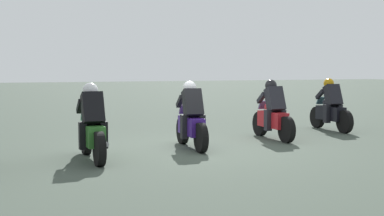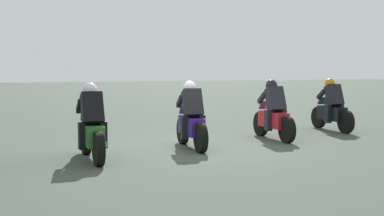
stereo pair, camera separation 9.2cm
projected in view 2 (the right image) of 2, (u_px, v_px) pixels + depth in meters
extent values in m
plane|color=#3C483D|center=(189.00, 148.00, 11.66)|extent=(120.00, 120.00, 0.00)
cylinder|color=black|center=(319.00, 117.00, 15.55)|extent=(0.65, 0.20, 0.64)
cylinder|color=black|center=(346.00, 122.00, 14.22)|extent=(0.65, 0.20, 0.64)
cube|color=black|center=(332.00, 113.00, 14.87)|extent=(1.12, 0.42, 0.40)
ellipsoid|color=black|center=(330.00, 103.00, 14.94)|extent=(0.51, 0.34, 0.24)
cube|color=red|center=(342.00, 114.00, 14.38)|extent=(0.07, 0.16, 0.08)
cylinder|color=#A5A5AD|center=(343.00, 119.00, 14.59)|extent=(0.43, 0.14, 0.10)
cube|color=black|center=(334.00, 95.00, 14.73)|extent=(0.52, 0.44, 0.66)
sphere|color=#CA8D0F|center=(330.00, 83.00, 14.92)|extent=(0.33, 0.33, 0.30)
cube|color=#3A5D69|center=(323.00, 101.00, 15.32)|extent=(0.18, 0.27, 0.23)
cube|color=black|center=(328.00, 114.00, 14.69)|extent=(0.19, 0.16, 0.52)
cube|color=black|center=(340.00, 113.00, 14.81)|extent=(0.19, 0.16, 0.52)
cube|color=black|center=(321.00, 94.00, 15.04)|extent=(0.39, 0.13, 0.31)
cube|color=black|center=(332.00, 94.00, 15.15)|extent=(0.39, 0.13, 0.31)
cylinder|color=black|center=(261.00, 124.00, 13.70)|extent=(0.65, 0.18, 0.64)
cylinder|color=black|center=(287.00, 130.00, 12.38)|extent=(0.65, 0.18, 0.64)
cube|color=#AD1B23|center=(273.00, 120.00, 13.03)|extent=(1.12, 0.40, 0.40)
ellipsoid|color=#AD1B23|center=(272.00, 107.00, 13.10)|extent=(0.50, 0.33, 0.24)
cube|color=red|center=(283.00, 121.00, 12.54)|extent=(0.07, 0.16, 0.08)
cylinder|color=#A5A5AD|center=(286.00, 126.00, 12.76)|extent=(0.43, 0.13, 0.10)
cube|color=black|center=(275.00, 99.00, 12.89)|extent=(0.51, 0.43, 0.66)
sphere|color=black|center=(271.00, 85.00, 13.07)|extent=(0.32, 0.32, 0.30)
cube|color=slate|center=(264.00, 105.00, 13.47)|extent=(0.17, 0.27, 0.23)
cube|color=black|center=(268.00, 120.00, 12.85)|extent=(0.19, 0.15, 0.52)
cube|color=black|center=(283.00, 120.00, 12.98)|extent=(0.19, 0.15, 0.52)
cube|color=black|center=(262.00, 98.00, 13.19)|extent=(0.39, 0.13, 0.31)
cube|color=black|center=(275.00, 98.00, 13.31)|extent=(0.39, 0.13, 0.31)
cylinder|color=black|center=(183.00, 130.00, 12.26)|extent=(0.65, 0.21, 0.64)
cylinder|color=black|center=(201.00, 138.00, 10.92)|extent=(0.65, 0.21, 0.64)
cube|color=#3A1C7F|center=(191.00, 126.00, 11.58)|extent=(1.13, 0.44, 0.40)
ellipsoid|color=#3A1C7F|center=(190.00, 112.00, 11.65)|extent=(0.51, 0.35, 0.24)
cube|color=red|center=(198.00, 127.00, 11.09)|extent=(0.08, 0.17, 0.08)
cylinder|color=#A5A5AD|center=(203.00, 133.00, 11.30)|extent=(0.43, 0.14, 0.10)
cube|color=black|center=(193.00, 103.00, 11.44)|extent=(0.52, 0.45, 0.66)
sphere|color=silver|center=(190.00, 87.00, 11.63)|extent=(0.33, 0.33, 0.30)
cube|color=slate|center=(185.00, 109.00, 12.03)|extent=(0.18, 0.28, 0.23)
cube|color=black|center=(184.00, 127.00, 11.41)|extent=(0.19, 0.16, 0.52)
cube|color=black|center=(201.00, 126.00, 11.52)|extent=(0.19, 0.16, 0.52)
cube|color=black|center=(180.00, 101.00, 11.75)|extent=(0.39, 0.14, 0.31)
cube|color=black|center=(195.00, 101.00, 11.86)|extent=(0.39, 0.14, 0.31)
cylinder|color=black|center=(86.00, 139.00, 10.73)|extent=(0.64, 0.16, 0.64)
cylinder|color=black|center=(99.00, 149.00, 9.42)|extent=(0.64, 0.16, 0.64)
cube|color=#2E6D28|center=(92.00, 135.00, 10.06)|extent=(1.11, 0.36, 0.40)
ellipsoid|color=#2E6D28|center=(91.00, 119.00, 10.13)|extent=(0.49, 0.32, 0.24)
cube|color=red|center=(96.00, 137.00, 9.59)|extent=(0.07, 0.16, 0.08)
cylinder|color=#A5A5AD|center=(103.00, 143.00, 9.80)|extent=(0.42, 0.11, 0.10)
cube|color=black|center=(92.00, 108.00, 9.93)|extent=(0.50, 0.42, 0.66)
sphere|color=silver|center=(90.00, 90.00, 10.11)|extent=(0.31, 0.31, 0.30)
cube|color=#539587|center=(87.00, 115.00, 10.50)|extent=(0.16, 0.27, 0.23)
cube|color=black|center=(82.00, 136.00, 9.88)|extent=(0.18, 0.15, 0.52)
cube|color=black|center=(103.00, 135.00, 10.02)|extent=(0.18, 0.15, 0.52)
cube|color=black|center=(80.00, 106.00, 10.22)|extent=(0.39, 0.11, 0.31)
cube|color=black|center=(98.00, 106.00, 10.35)|extent=(0.39, 0.11, 0.31)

